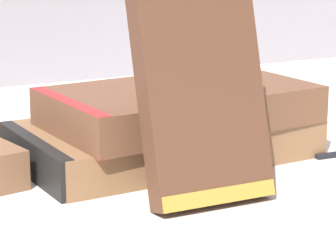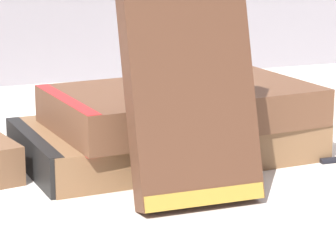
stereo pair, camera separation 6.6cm
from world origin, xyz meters
name	(u,v)px [view 1 (the left image)]	position (x,y,z in m)	size (l,w,h in m)	color
ground_plane	(188,170)	(0.00, 0.00, 0.00)	(3.00, 3.00, 0.00)	silver
book_flat_bottom	(156,140)	(-0.01, 0.04, 0.02)	(0.27, 0.16, 0.03)	brown
book_flat_top	(175,106)	(0.00, 0.03, 0.05)	(0.24, 0.16, 0.03)	brown
book_leaning_front	(202,104)	(-0.03, -0.07, 0.08)	(0.10, 0.06, 0.16)	#4C2D1E
pocket_watch	(217,83)	(0.04, 0.02, 0.07)	(0.05, 0.05, 0.01)	silver
reading_glasses	(47,137)	(-0.08, 0.15, 0.00)	(0.10, 0.06, 0.00)	#4C3828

